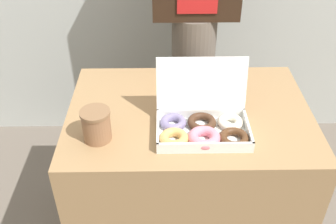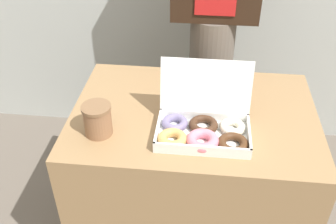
# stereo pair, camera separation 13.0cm
# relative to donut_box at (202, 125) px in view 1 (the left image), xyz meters

# --- Properties ---
(table) EXTENTS (0.92, 0.64, 0.76)m
(table) POSITION_rel_donut_box_xyz_m (-0.04, 0.13, -0.41)
(table) COLOR #99754C
(table) RESTS_ON ground_plane
(donut_box) EXTENTS (0.34, 0.26, 0.23)m
(donut_box) POSITION_rel_donut_box_xyz_m (0.00, 0.00, 0.00)
(donut_box) COLOR white
(donut_box) RESTS_ON table
(coffee_cup) EXTENTS (0.10, 0.10, 0.11)m
(coffee_cup) POSITION_rel_donut_box_xyz_m (-0.36, -0.02, 0.02)
(coffee_cup) COLOR #8C6042
(coffee_cup) RESTS_ON table
(person_customer) EXTENTS (0.40, 0.22, 1.69)m
(person_customer) POSITION_rel_donut_box_xyz_m (0.02, 0.72, 0.14)
(person_customer) COLOR #665B51
(person_customer) RESTS_ON ground_plane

